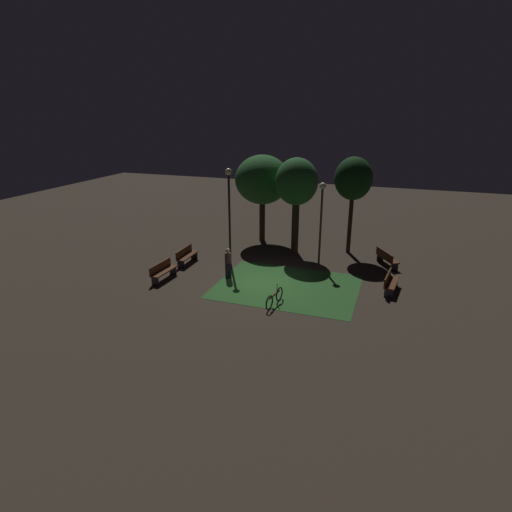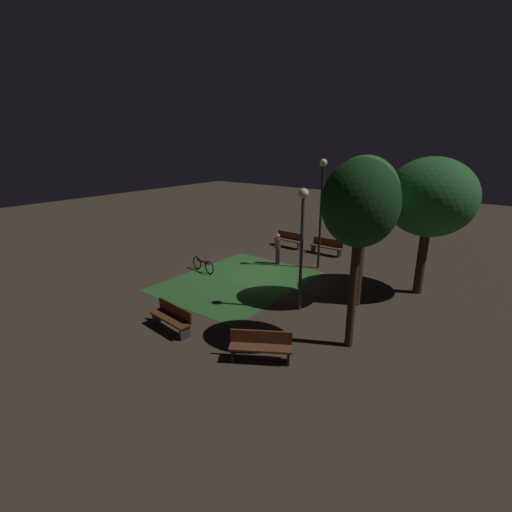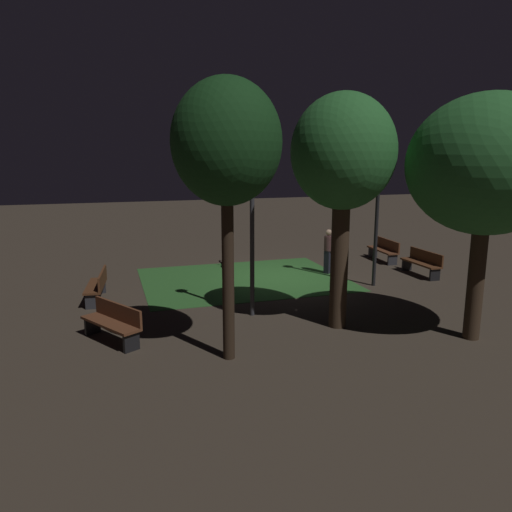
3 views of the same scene
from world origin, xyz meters
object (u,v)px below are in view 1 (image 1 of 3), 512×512
tree_tall_center (262,180)px  lamp_post_near_wall (229,202)px  tree_lawn_side (353,179)px  tree_right_canopy (297,183)px  bench_front_right (386,258)px  bench_path_side (390,282)px  bench_lawn_edge (186,255)px  bicycle (274,298)px  pedestrian (228,263)px  lamp_post_path_center (321,210)px  bench_near_trees (163,270)px

tree_tall_center → lamp_post_near_wall: (4.82, -0.26, -0.45)m
tree_lawn_side → tree_right_canopy: 3.27m
tree_lawn_side → tree_tall_center: (-0.58, -5.70, -0.43)m
tree_lawn_side → lamp_post_near_wall: size_ratio=1.07×
tree_right_canopy → bench_front_right: bearing=83.4°
bench_path_side → bench_lawn_edge: bearing=-91.0°
bench_lawn_edge → bicycle: bearing=60.9°
bench_lawn_edge → pedestrian: (1.25, 3.09, 0.37)m
bench_lawn_edge → tree_lawn_side: 10.48m
tree_lawn_side → bicycle: 9.61m
bench_lawn_edge → lamp_post_path_center: bearing=108.9°
bench_front_right → tree_right_canopy: tree_right_canopy is taller
bench_lawn_edge → lamp_post_near_wall: 3.94m
bench_lawn_edge → bench_path_side: 11.00m
bench_lawn_edge → bicycle: 7.15m
lamp_post_path_center → pedestrian: size_ratio=2.84×
tree_right_canopy → lamp_post_near_wall: tree_right_canopy is taller
pedestrian → tree_tall_center: bearing=-176.2°
lamp_post_path_center → tree_right_canopy: bearing=-129.2°
bench_lawn_edge → bench_near_trees: size_ratio=0.99×
tree_lawn_side → lamp_post_path_center: 3.14m
tree_tall_center → lamp_post_near_wall: tree_tall_center is taller
bench_near_trees → lamp_post_near_wall: lamp_post_near_wall is taller
lamp_post_path_center → bicycle: lamp_post_path_center is taller
bicycle → pedestrian: pedestrian is taller
lamp_post_path_center → lamp_post_near_wall: lamp_post_near_wall is taller
tree_tall_center → pedestrian: bearing=3.8°
bench_near_trees → lamp_post_near_wall: 5.04m
lamp_post_near_wall → pedestrian: lamp_post_near_wall is taller
bicycle → tree_lawn_side: bearing=166.1°
pedestrian → bench_lawn_edge: bearing=-112.1°
tree_tall_center → tree_right_canopy: tree_right_canopy is taller
tree_tall_center → tree_right_canopy: (1.66, 2.63, 0.21)m
bench_near_trees → tree_tall_center: 9.16m
bench_lawn_edge → bicycle: (3.48, 6.25, -0.14)m
lamp_post_near_wall → tree_right_canopy: bearing=137.5°
bench_near_trees → bicycle: (0.98, 6.25, -0.14)m
lamp_post_path_center → lamp_post_near_wall: bearing=-70.1°
bench_front_right → tree_tall_center: 9.03m
bench_path_side → lamp_post_near_wall: size_ratio=0.35×
bench_near_trees → tree_right_canopy: bearing=140.4°
bench_path_side → bench_front_right: bearing=-174.1°
tree_tall_center → bench_front_right: bearing=74.1°
bench_path_side → bench_front_right: same height
tree_tall_center → tree_right_canopy: 3.12m
pedestrian → tree_right_canopy: bearing=157.0°
bench_lawn_edge → lamp_post_path_center: (-2.42, 7.06, 2.62)m
bench_near_trees → pedestrian: (-1.25, 3.09, 0.37)m
bench_path_side → bench_front_right: size_ratio=1.03×
bench_near_trees → tree_lawn_side: tree_lawn_side is taller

